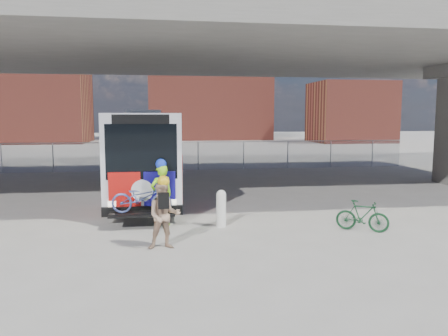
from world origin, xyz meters
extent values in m
plane|color=#9E9991|center=(0.00, 0.00, 0.00)|extent=(160.00, 160.00, 0.00)
cube|color=silver|center=(-2.00, 3.86, 1.95)|extent=(2.55, 12.00, 3.20)
cube|color=black|center=(-2.00, 4.36, 2.59)|extent=(2.61, 11.00, 1.28)
cube|color=black|center=(-2.00, -2.09, 2.33)|extent=(2.24, 0.12, 1.76)
cube|color=black|center=(-2.00, -2.09, 3.36)|extent=(1.78, 0.12, 0.30)
cube|color=black|center=(-2.00, -2.19, 0.45)|extent=(2.55, 0.20, 0.30)
cube|color=#B8120E|center=(-2.55, -2.16, 1.10)|extent=(1.00, 0.08, 1.20)
cube|color=navy|center=(-1.45, -2.16, 1.10)|extent=(1.00, 0.08, 1.20)
cylinder|color=silver|center=(-2.00, -2.18, 1.10)|extent=(0.70, 0.06, 0.70)
cube|color=gray|center=(-2.00, 3.86, 3.62)|extent=(1.28, 7.20, 0.14)
cube|color=black|center=(-2.00, -2.69, 0.45)|extent=(2.00, 0.70, 0.06)
cylinder|color=black|center=(-3.15, -0.54, 0.50)|extent=(0.30, 1.00, 1.00)
cylinder|color=black|center=(-0.85, -0.54, 0.50)|extent=(0.30, 1.00, 1.00)
cylinder|color=black|center=(-3.15, 8.06, 0.50)|extent=(0.30, 1.00, 1.00)
cylinder|color=black|center=(-0.85, 8.06, 0.50)|extent=(0.30, 1.00, 1.00)
cube|color=#B8120E|center=(-3.30, 0.06, 1.30)|extent=(0.06, 2.60, 1.70)
cube|color=navy|center=(-3.30, 1.66, 1.30)|extent=(0.06, 1.40, 1.70)
cube|color=#B8120E|center=(-0.70, 0.06, 1.30)|extent=(0.06, 2.60, 1.70)
cube|color=navy|center=(-0.70, 1.66, 1.30)|extent=(0.06, 1.40, 1.70)
imported|color=#455699|center=(-2.00, -2.69, 0.97)|extent=(1.93, 0.92, 0.97)
cube|color=#605E59|center=(0.00, 4.00, 6.75)|extent=(40.00, 16.00, 1.50)
cube|color=#605E59|center=(0.00, 4.00, 7.55)|extent=(40.00, 0.60, 0.80)
cylinder|color=gray|center=(-8.00, 12.00, 0.90)|extent=(0.06, 0.06, 1.80)
cylinder|color=gray|center=(-4.00, 12.00, 0.90)|extent=(0.06, 0.06, 1.80)
cylinder|color=gray|center=(0.00, 12.00, 0.90)|extent=(0.06, 0.06, 1.80)
cylinder|color=gray|center=(4.00, 12.00, 0.90)|extent=(0.06, 0.06, 1.80)
cylinder|color=gray|center=(8.00, 12.00, 0.90)|extent=(0.06, 0.06, 1.80)
cylinder|color=gray|center=(12.00, 12.00, 0.90)|extent=(0.06, 0.06, 1.80)
plane|color=gray|center=(0.00, 12.00, 0.90)|extent=(30.00, 0.00, 30.00)
cube|color=gray|center=(0.00, 12.00, 1.82)|extent=(30.00, 0.05, 0.04)
cube|color=brown|center=(-18.00, 45.00, 5.00)|extent=(14.00, 10.00, 10.00)
cube|color=brown|center=(6.00, 52.00, 6.00)|extent=(18.00, 12.00, 12.00)
cube|color=brown|center=(24.00, 40.00, 4.00)|extent=(10.00, 8.00, 8.00)
cylinder|color=brown|center=(14.00, 55.00, 12.50)|extent=(2.20, 2.20, 25.00)
cylinder|color=white|center=(0.45, -2.81, 0.51)|extent=(0.30, 0.30, 1.01)
sphere|color=white|center=(0.45, -2.81, 1.01)|extent=(0.30, 0.30, 0.30)
imported|color=#91EE19|center=(-1.40, -2.44, 0.97)|extent=(0.83, 0.70, 1.95)
sphere|color=blue|center=(-1.40, -2.44, 1.97)|extent=(0.34, 0.34, 0.34)
imported|color=tan|center=(-1.34, -4.89, 0.88)|extent=(0.88, 0.70, 1.77)
sphere|color=yellow|center=(-1.34, -4.89, 1.79)|extent=(0.31, 0.31, 0.31)
cube|color=black|center=(-1.34, -5.09, 1.32)|extent=(0.29, 0.17, 0.40)
imported|color=#154222|center=(4.58, -3.96, 0.47)|extent=(1.55, 1.20, 0.93)
camera|label=1|loc=(-1.39, -16.10, 3.44)|focal=35.00mm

